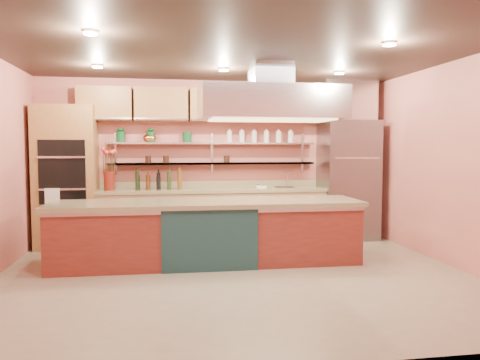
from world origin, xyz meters
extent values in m
cube|color=gray|center=(0.00, 0.00, -0.01)|extent=(6.00, 5.00, 0.02)
cube|color=black|center=(0.00, 0.00, 2.80)|extent=(6.00, 5.00, 0.02)
cube|color=#C3685C|center=(0.00, 2.50, 1.40)|extent=(6.00, 0.04, 2.80)
cube|color=#C3685C|center=(0.00, -2.50, 1.40)|extent=(6.00, 0.04, 2.80)
cube|color=#C3685C|center=(3.00, 0.00, 1.40)|extent=(0.04, 5.00, 2.80)
cube|color=olive|center=(-2.45, 2.18, 1.15)|extent=(0.95, 0.64, 2.30)
cube|color=slate|center=(2.35, 2.14, 1.05)|extent=(0.95, 0.72, 2.10)
cube|color=tan|center=(-0.05, 2.20, 0.47)|extent=(3.84, 0.64, 0.93)
cube|color=silver|center=(-0.05, 2.37, 1.35)|extent=(3.60, 0.26, 0.03)
cube|color=silver|center=(-0.05, 2.37, 1.70)|extent=(3.60, 0.26, 0.03)
cube|color=olive|center=(0.00, 2.32, 2.35)|extent=(4.60, 0.36, 0.55)
cube|color=silver|center=(0.61, 0.74, 2.25)|extent=(2.00, 1.00, 0.45)
cube|color=#FFE5A5|center=(0.00, 0.20, 2.77)|extent=(4.00, 2.80, 0.02)
cube|color=maroon|center=(-0.29, 0.74, 0.44)|extent=(4.23, 0.97, 0.88)
cylinder|color=#60160E|center=(-1.78, 2.15, 1.08)|extent=(0.22, 0.22, 0.31)
cube|color=black|center=(-0.98, 2.15, 1.06)|extent=(0.84, 0.35, 0.26)
cube|color=silver|center=(0.77, 2.15, 0.98)|extent=(0.18, 0.14, 0.09)
cylinder|color=white|center=(1.27, 2.25, 1.05)|extent=(0.04, 0.04, 0.24)
ellipsoid|color=orange|center=(-1.14, 2.37, 1.79)|extent=(0.21, 0.21, 0.14)
cylinder|color=#0D411E|center=(-0.49, 2.37, 1.81)|extent=(0.19, 0.19, 0.18)
camera|label=1|loc=(-0.89, -5.74, 1.63)|focal=35.00mm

